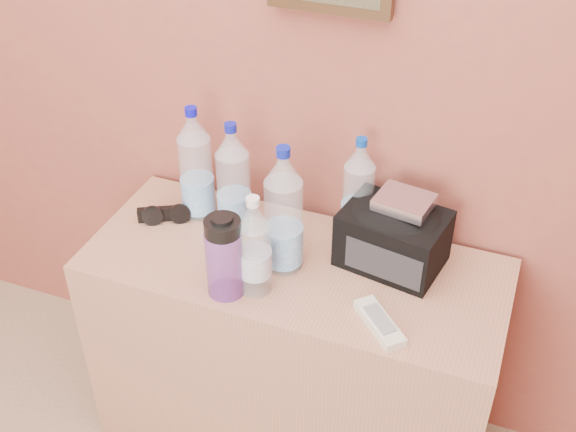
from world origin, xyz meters
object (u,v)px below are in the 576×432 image
(pet_large_d, at_px, (284,216))
(sunglasses, at_px, (167,214))
(foil_packet, at_px, (404,202))
(pet_small, at_px, (255,250))
(pet_large_b, at_px, (233,184))
(dresser, at_px, (293,355))
(pet_large_c, at_px, (358,194))
(pet_large_a, at_px, (196,169))
(nalgene_bottle, at_px, (224,256))
(toiletry_bag, at_px, (393,235))
(ac_remote, at_px, (379,323))

(pet_large_d, relative_size, sunglasses, 2.21)
(foil_packet, bearing_deg, pet_small, -142.51)
(pet_large_b, height_order, pet_small, pet_large_b)
(pet_large_d, bearing_deg, dresser, 30.95)
(pet_large_c, xyz_separation_m, foil_packet, (0.13, -0.06, 0.05))
(sunglasses, distance_m, foil_packet, 0.67)
(pet_large_c, bearing_deg, pet_large_a, -172.44)
(pet_large_b, xyz_separation_m, pet_small, (0.15, -0.21, -0.02))
(pet_small, xyz_separation_m, foil_packet, (0.30, 0.23, 0.07))
(pet_large_b, xyz_separation_m, pet_large_d, (0.18, -0.10, 0.01))
(dresser, bearing_deg, nalgene_bottle, -126.85)
(pet_large_a, height_order, pet_small, pet_large_a)
(pet_large_b, relative_size, sunglasses, 2.05)
(pet_large_d, height_order, sunglasses, pet_large_d)
(pet_large_c, distance_m, toiletry_bag, 0.15)
(pet_large_a, height_order, pet_large_d, pet_large_d)
(nalgene_bottle, distance_m, sunglasses, 0.36)
(pet_large_b, height_order, nalgene_bottle, pet_large_b)
(sunglasses, relative_size, ac_remote, 0.97)
(sunglasses, relative_size, toiletry_bag, 0.63)
(dresser, distance_m, pet_large_c, 0.52)
(pet_large_c, height_order, pet_large_d, pet_large_d)
(pet_large_a, xyz_separation_m, nalgene_bottle, (0.21, -0.27, -0.04))
(sunglasses, relative_size, foil_packet, 1.19)
(pet_large_b, relative_size, foil_packet, 2.44)
(pet_large_c, xyz_separation_m, toiletry_bag, (0.12, -0.08, -0.05))
(nalgene_bottle, height_order, toiletry_bag, nalgene_bottle)
(dresser, xyz_separation_m, toiletry_bag, (0.23, 0.10, 0.43))
(nalgene_bottle, relative_size, foil_packet, 1.68)
(toiletry_bag, xyz_separation_m, foil_packet, (0.02, 0.01, 0.10))
(pet_large_b, xyz_separation_m, ac_remote, (0.47, -0.23, -0.13))
(pet_large_c, xyz_separation_m, pet_large_d, (-0.14, -0.19, 0.02))
(pet_large_c, relative_size, ac_remote, 1.84)
(nalgene_bottle, bearing_deg, foil_packet, 35.97)
(pet_large_d, bearing_deg, pet_large_a, 157.36)
(dresser, height_order, pet_large_b, pet_large_b)
(pet_large_b, relative_size, pet_large_d, 0.93)
(ac_remote, bearing_deg, toiletry_bag, 143.94)
(pet_large_a, distance_m, pet_large_b, 0.13)
(pet_large_c, bearing_deg, toiletry_bag, -32.66)
(pet_large_d, relative_size, pet_small, 1.28)
(pet_large_a, bearing_deg, ac_remote, -23.26)
(pet_large_a, distance_m, toiletry_bag, 0.56)
(nalgene_bottle, bearing_deg, pet_large_d, 56.46)
(pet_small, distance_m, nalgene_bottle, 0.07)
(pet_large_c, relative_size, pet_large_d, 0.86)
(pet_large_b, distance_m, ac_remote, 0.54)
(pet_large_d, distance_m, sunglasses, 0.40)
(pet_large_d, height_order, toiletry_bag, pet_large_d)
(sunglasses, bearing_deg, pet_small, -54.65)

